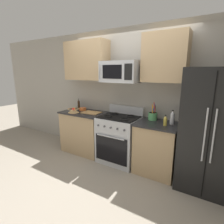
% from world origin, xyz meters
% --- Properties ---
extents(ground_plane, '(16.00, 16.00, 0.00)m').
position_xyz_m(ground_plane, '(0.00, 0.00, 0.00)').
color(ground_plane, gray).
extents(wall_back, '(8.00, 0.10, 2.60)m').
position_xyz_m(wall_back, '(0.00, 1.03, 1.30)').
color(wall_back, '#9E998E').
rests_on(wall_back, ground).
extents(counter_left, '(1.00, 0.61, 0.91)m').
position_xyz_m(counter_left, '(-0.89, 0.65, 0.46)').
color(counter_left, tan).
rests_on(counter_left, ground).
extents(range_oven, '(0.76, 0.66, 1.09)m').
position_xyz_m(range_oven, '(-0.00, 0.65, 0.47)').
color(range_oven, '#B2B5BA').
rests_on(range_oven, ground).
extents(counter_right, '(0.73, 0.61, 0.91)m').
position_xyz_m(counter_right, '(0.76, 0.65, 0.46)').
color(counter_right, tan).
rests_on(counter_right, ground).
extents(refrigerator, '(0.80, 0.73, 1.83)m').
position_xyz_m(refrigerator, '(1.54, 0.64, 0.92)').
color(refrigerator, black).
rests_on(refrigerator, ground).
extents(microwave, '(0.71, 0.44, 0.38)m').
position_xyz_m(microwave, '(-0.00, 0.68, 1.77)').
color(microwave, '#B2B5BA').
extents(upper_cabinets_left, '(0.99, 0.34, 0.79)m').
position_xyz_m(upper_cabinets_left, '(-0.89, 0.81, 1.99)').
color(upper_cabinets_left, tan).
extents(upper_cabinets_right, '(0.72, 0.34, 0.79)m').
position_xyz_m(upper_cabinets_right, '(0.76, 0.81, 1.99)').
color(upper_cabinets_right, tan).
extents(utensil_crock, '(0.16, 0.16, 0.34)m').
position_xyz_m(utensil_crock, '(0.60, 0.82, 0.99)').
color(utensil_crock, '#59AD66').
rests_on(utensil_crock, counter_right).
extents(fruit_basket, '(0.25, 0.25, 0.11)m').
position_xyz_m(fruit_basket, '(-1.04, 0.50, 0.96)').
color(fruit_basket, tan).
rests_on(fruit_basket, counter_left).
extents(cutting_board, '(0.39, 0.28, 0.02)m').
position_xyz_m(cutting_board, '(-0.69, 0.67, 0.92)').
color(cutting_board, tan).
rests_on(cutting_board, counter_left).
extents(bottle_oil, '(0.06, 0.06, 0.18)m').
position_xyz_m(bottle_oil, '(0.89, 0.59, 0.99)').
color(bottle_oil, gold).
rests_on(bottle_oil, counter_right).
extents(bottle_vinegar, '(0.07, 0.07, 0.24)m').
position_xyz_m(bottle_vinegar, '(0.97, 0.72, 1.02)').
color(bottle_vinegar, silver).
rests_on(bottle_vinegar, counter_right).
extents(bottle_soy, '(0.05, 0.05, 0.24)m').
position_xyz_m(bottle_soy, '(-1.19, 0.83, 1.02)').
color(bottle_soy, '#382314').
rests_on(bottle_soy, counter_left).
extents(prep_bowl, '(0.16, 0.16, 0.06)m').
position_xyz_m(prep_bowl, '(-1.01, 0.76, 0.94)').
color(prep_bowl, '#D1662D').
rests_on(prep_bowl, counter_left).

